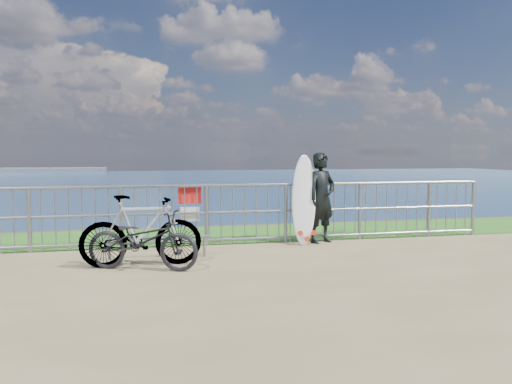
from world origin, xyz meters
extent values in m
plane|color=#25611A|center=(0.00, 2.70, 0.01)|extent=(120.00, 120.00, 0.00)
cube|color=brown|center=(0.00, 3.90, -2.50)|extent=(120.00, 0.30, 5.00)
plane|color=navy|center=(0.00, 90.00, -5.00)|extent=(260.00, 260.00, 0.00)
cylinder|color=gray|center=(0.00, 1.60, 1.10)|extent=(10.00, 0.06, 0.06)
cylinder|color=gray|center=(0.00, 1.60, 0.61)|extent=(10.00, 0.05, 0.05)
cylinder|color=gray|center=(0.00, 1.60, 0.10)|extent=(10.00, 0.05, 0.05)
cylinder|color=gray|center=(-3.50, 1.60, 0.55)|extent=(0.06, 0.06, 1.10)
cylinder|color=gray|center=(-2.00, 1.60, 0.55)|extent=(0.06, 0.06, 1.10)
cylinder|color=gray|center=(-0.50, 1.60, 0.55)|extent=(0.06, 0.06, 1.10)
cylinder|color=gray|center=(1.00, 1.60, 0.55)|extent=(0.06, 0.06, 1.10)
cylinder|color=gray|center=(2.50, 1.60, 0.55)|extent=(0.06, 0.06, 1.10)
cylinder|color=gray|center=(4.00, 1.60, 0.55)|extent=(0.06, 0.06, 1.10)
cylinder|color=gray|center=(5.00, 1.60, 0.55)|extent=(0.06, 0.06, 1.10)
cube|color=red|center=(-0.79, 1.66, 0.92)|extent=(0.42, 0.02, 0.30)
cube|color=white|center=(-0.79, 1.66, 0.92)|extent=(0.38, 0.01, 0.08)
cube|color=white|center=(-0.79, 1.66, 0.58)|extent=(0.36, 0.02, 0.26)
imported|color=black|center=(1.66, 1.45, 0.85)|extent=(0.73, 0.62, 1.70)
ellipsoid|color=white|center=(1.29, 1.39, 0.84)|extent=(0.54, 0.51, 1.67)
cone|color=red|center=(1.16, 1.27, 0.24)|extent=(0.10, 0.18, 0.10)
cone|color=red|center=(1.41, 1.27, 0.24)|extent=(0.10, 0.18, 0.10)
cone|color=red|center=(1.29, 1.27, 0.13)|extent=(0.10, 0.18, 0.10)
imported|color=black|center=(-1.63, -0.09, 0.43)|extent=(1.75, 1.14, 0.87)
imported|color=black|center=(-1.64, 0.15, 0.54)|extent=(1.80, 0.53, 1.08)
cylinder|color=gray|center=(-1.40, 0.67, 0.33)|extent=(1.70, 0.05, 0.05)
cylinder|color=gray|center=(-2.14, 0.67, 0.16)|extent=(0.04, 0.04, 0.33)
cylinder|color=gray|center=(-0.65, 0.67, 0.16)|extent=(0.04, 0.04, 0.33)
camera|label=1|loc=(-1.56, -7.39, 1.71)|focal=35.00mm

